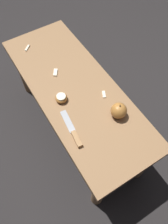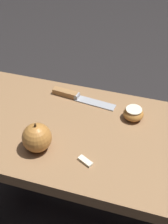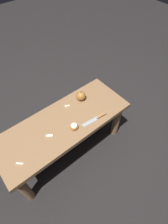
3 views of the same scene
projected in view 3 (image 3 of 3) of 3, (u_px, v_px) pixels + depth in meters
The scene contains 8 objects.
ground_plane at pixel (68, 149), 1.78m from camera, with size 8.00×8.00×0.00m, color black.
wooden_bench at pixel (64, 128), 1.48m from camera, with size 1.13×0.44×0.48m.
knife at pixel (98, 117), 1.42m from camera, with size 0.23×0.05×0.02m.
apple_whole at pixel (81, 96), 1.53m from camera, with size 0.08×0.08×0.09m.
apple_cut at pixel (74, 127), 1.35m from camera, with size 0.06×0.06×0.04m.
apple_slice_near_knife at pixel (67, 106), 1.50m from camera, with size 0.05×0.03×0.01m.
apple_slice_center at pixel (20, 164), 1.18m from camera, with size 0.04×0.05×0.01m.
apple_slice_near_bowl at pixel (49, 136), 1.32m from camera, with size 0.06×0.05×0.01m.
Camera 3 is at (0.39, 0.73, 1.63)m, focal length 28.00 mm.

